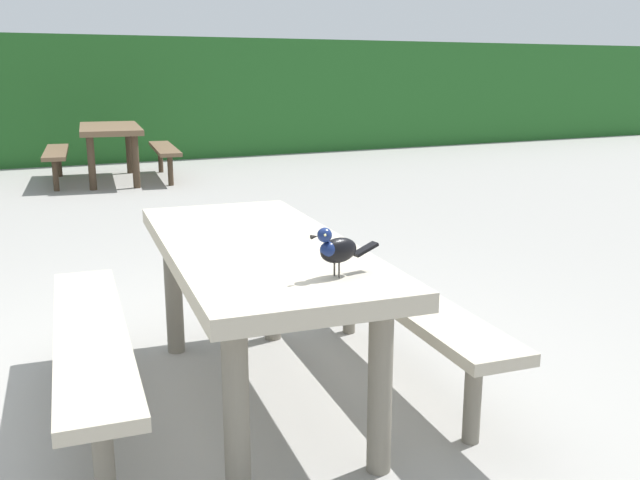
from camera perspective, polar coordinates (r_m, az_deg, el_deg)
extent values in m
plane|color=gray|center=(3.32, -10.45, -12.41)|extent=(60.00, 60.00, 0.00)
cube|color=#235B23|center=(12.25, -22.65, 10.51)|extent=(28.00, 1.29, 2.00)
cube|color=#B2A893|center=(3.00, -5.22, -0.75)|extent=(0.94, 1.87, 0.07)
cylinder|color=slate|center=(2.43, -6.86, -13.69)|extent=(0.09, 0.09, 0.67)
cylinder|color=slate|center=(2.59, 4.93, -11.88)|extent=(0.09, 0.09, 0.67)
cylinder|color=slate|center=(3.72, -11.88, -4.09)|extent=(0.09, 0.09, 0.67)
cylinder|color=slate|center=(3.82, -3.96, -3.33)|extent=(0.09, 0.09, 0.67)
cube|color=#B2A893|center=(3.00, -18.24, -7.24)|extent=(0.45, 1.73, 0.05)
cylinder|color=slate|center=(2.51, -17.25, -17.00)|extent=(0.07, 0.07, 0.39)
cylinder|color=slate|center=(3.67, -18.39, -7.02)|extent=(0.07, 0.07, 0.39)
cube|color=#B2A893|center=(3.32, 6.67, -4.56)|extent=(0.45, 1.73, 0.05)
cylinder|color=slate|center=(2.89, 12.37, -12.40)|extent=(0.07, 0.07, 0.39)
cylinder|color=slate|center=(3.94, 2.41, -4.89)|extent=(0.07, 0.07, 0.39)
ellipsoid|color=black|center=(2.45, 1.53, -0.85)|extent=(0.16, 0.09, 0.09)
ellipsoid|color=navy|center=(2.42, 0.74, -0.83)|extent=(0.08, 0.07, 0.06)
sphere|color=navy|center=(2.40, 0.38, 0.41)|extent=(0.05, 0.05, 0.05)
sphere|color=#EAE08C|center=(2.37, 0.42, 0.41)|extent=(0.01, 0.01, 0.01)
sphere|color=#EAE08C|center=(2.41, -0.12, 0.58)|extent=(0.01, 0.01, 0.01)
cone|color=black|center=(2.38, -0.43, 0.28)|extent=(0.03, 0.02, 0.02)
cube|color=black|center=(2.52, 3.73, -0.76)|extent=(0.10, 0.05, 0.04)
cylinder|color=#47423D|center=(2.45, 1.57, -2.48)|extent=(0.01, 0.01, 0.05)
cylinder|color=#47423D|center=(2.47, 1.18, -2.33)|extent=(0.01, 0.01, 0.05)
cube|color=brown|center=(9.82, -16.80, 8.72)|extent=(0.99, 1.88, 0.07)
cylinder|color=#423324|center=(10.56, -15.34, 7.10)|extent=(0.09, 0.09, 0.67)
cylinder|color=#423324|center=(10.55, -18.24, 6.90)|extent=(0.09, 0.09, 0.67)
cylinder|color=#423324|center=(9.17, -14.84, 6.21)|extent=(0.09, 0.09, 0.67)
cylinder|color=#423324|center=(9.16, -18.17, 5.97)|extent=(0.09, 0.09, 0.67)
cube|color=brown|center=(9.89, -12.61, 7.31)|extent=(0.50, 1.73, 0.05)
cylinder|color=#423324|center=(10.55, -12.91, 6.47)|extent=(0.07, 0.07, 0.39)
cylinder|color=#423324|center=(9.28, -12.13, 5.57)|extent=(0.07, 0.07, 0.39)
cube|color=brown|center=(9.85, -20.78, 6.74)|extent=(0.50, 1.73, 0.05)
cylinder|color=#423324|center=(10.52, -20.55, 5.93)|extent=(0.07, 0.07, 0.39)
cylinder|color=#423324|center=(9.24, -20.81, 4.96)|extent=(0.07, 0.07, 0.39)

